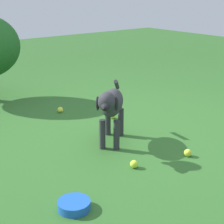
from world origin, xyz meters
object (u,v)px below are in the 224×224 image
Objects in this scene: dog at (111,105)px; tennis_ball_0 at (188,153)px; water_bowl at (74,205)px; tennis_ball_3 at (113,116)px; tennis_ball_1 at (134,164)px; tennis_ball_2 at (60,110)px.

dog is 0.80m from tennis_ball_0.
tennis_ball_3 is at bearing 43.12° from water_bowl.
tennis_ball_3 is 1.77m from water_bowl.
tennis_ball_0 is 0.52m from tennis_ball_1.
tennis_ball_1 is at bearing 15.03° from water_bowl.
tennis_ball_2 reaches higher than water_bowl.
water_bowl is at bearing -136.88° from tennis_ball_3.
tennis_ball_0 and tennis_ball_1 have the same top height.
tennis_ball_0 is 1.20m from water_bowl.
dog is at bearing 119.21° from tennis_ball_0.
tennis_ball_1 is 1.18m from tennis_ball_3.
tennis_ball_2 is (0.09, 1.07, -0.35)m from dog.
tennis_ball_2 and tennis_ball_3 have the same top height.
water_bowl is at bearing -164.97° from tennis_ball_1.
dog is 9.83× the size of tennis_ball_0.
tennis_ball_1 is 1.00× the size of tennis_ball_3.
tennis_ball_3 is at bearing -173.15° from dog.
tennis_ball_0 is 1.00× the size of tennis_ball_1.
dog is 0.77m from tennis_ball_3.
tennis_ball_1 is 1.58m from tennis_ball_2.
dog is 1.12m from tennis_ball_2.
tennis_ball_3 reaches higher than water_bowl.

